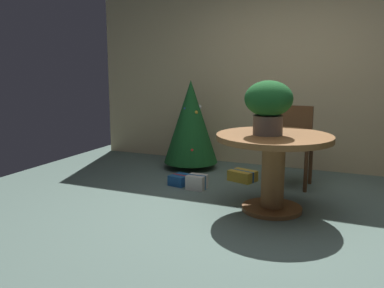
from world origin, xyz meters
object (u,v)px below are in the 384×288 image
Objects in this scene: wooden_chair_far at (293,140)px; gift_box_gold at (243,176)px; holiday_tree at (191,122)px; flower_vase at (269,103)px; gift_box_cream at (197,182)px; gift_box_blue at (180,180)px; round_dining_table at (274,157)px.

wooden_chair_far is 0.74m from gift_box_gold.
wooden_chair_far is at bearing -10.32° from holiday_tree.
flower_vase is 1.41× the size of gift_box_gold.
holiday_tree is 1.15m from gift_box_cream.
holiday_tree reaches higher than wooden_chair_far.
holiday_tree is 3.33× the size of gift_box_gold.
wooden_chair_far reaches higher than gift_box_blue.
holiday_tree is at bearing 117.73° from gift_box_cream.
gift_box_cream is at bearing -62.27° from holiday_tree.
round_dining_table is at bearing -57.77° from gift_box_gold.
gift_box_gold is at bearing 36.10° from gift_box_blue.
gift_box_cream reaches higher than gift_box_blue.
holiday_tree is 1.08m from gift_box_gold.
flower_vase is 0.42× the size of holiday_tree.
gift_box_gold reaches higher than gift_box_blue.
round_dining_table reaches higher than gift_box_gold.
round_dining_table is 5.21× the size of gift_box_cream.
gift_box_blue is at bearing 159.46° from round_dining_table.
flower_vase is 1.90m from holiday_tree.
wooden_chair_far is 1.39m from gift_box_blue.
round_dining_table is 0.91× the size of holiday_tree.
flower_vase reaches higher than gift_box_cream.
gift_box_cream is (-0.37, -0.54, 0.02)m from gift_box_gold.
wooden_chair_far is at bearing 90.00° from round_dining_table.
wooden_chair_far is 2.57× the size of gift_box_gold.
flower_vase is at bearing -159.06° from round_dining_table.
gift_box_blue is (0.22, -0.80, -0.58)m from holiday_tree.
round_dining_table is 1.11m from gift_box_cream.
gift_box_gold is 0.66m from gift_box_cream.
round_dining_table reaches higher than gift_box_cream.
gift_box_cream is (0.25, -0.09, 0.02)m from gift_box_blue.
holiday_tree is 5.72× the size of gift_box_cream.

